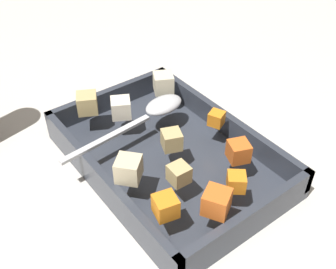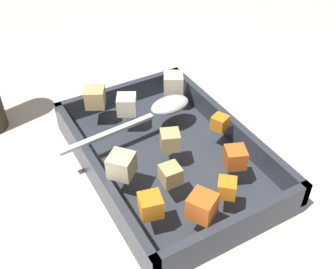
% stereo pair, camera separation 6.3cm
% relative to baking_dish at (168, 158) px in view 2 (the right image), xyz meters
% --- Properties ---
extents(ground_plane, '(4.00, 4.00, 0.00)m').
position_rel_baking_dish_xyz_m(ground_plane, '(0.01, -0.01, -0.02)').
color(ground_plane, beige).
extents(baking_dish, '(0.36, 0.25, 0.05)m').
position_rel_baking_dish_xyz_m(baking_dish, '(0.00, 0.00, 0.00)').
color(baking_dish, '#333842').
rests_on(baking_dish, ground_plane).
extents(carrot_chunk_back_center, '(0.03, 0.03, 0.03)m').
position_rel_baking_dish_xyz_m(carrot_chunk_back_center, '(-0.11, 0.09, 0.05)').
color(carrot_chunk_back_center, orange).
rests_on(carrot_chunk_back_center, baking_dish).
extents(carrot_chunk_center, '(0.04, 0.04, 0.03)m').
position_rel_baking_dish_xyz_m(carrot_chunk_center, '(-0.15, 0.04, 0.06)').
color(carrot_chunk_center, orange).
rests_on(carrot_chunk_center, baking_dish).
extents(carrot_chunk_corner_nw, '(0.03, 0.03, 0.02)m').
position_rel_baking_dish_xyz_m(carrot_chunk_corner_nw, '(-0.02, -0.09, 0.05)').
color(carrot_chunk_corner_nw, orange).
rests_on(carrot_chunk_corner_nw, baking_dish).
extents(carrot_chunk_far_right, '(0.04, 0.04, 0.03)m').
position_rel_baking_dish_xyz_m(carrot_chunk_far_right, '(-0.10, -0.05, 0.05)').
color(carrot_chunk_far_right, orange).
rests_on(carrot_chunk_far_right, baking_dish).
extents(carrot_chunk_near_right, '(0.03, 0.03, 0.02)m').
position_rel_baking_dish_xyz_m(carrot_chunk_near_right, '(-0.14, -0.01, 0.05)').
color(carrot_chunk_near_right, orange).
rests_on(carrot_chunk_near_right, baking_dish).
extents(potato_chunk_heap_top, '(0.03, 0.03, 0.03)m').
position_rel_baking_dish_xyz_m(potato_chunk_heap_top, '(-0.08, 0.04, 0.05)').
color(potato_chunk_heap_top, tan).
rests_on(potato_chunk_heap_top, baking_dish).
extents(potato_chunk_corner_ne, '(0.04, 0.04, 0.03)m').
position_rel_baking_dish_xyz_m(potato_chunk_corner_ne, '(-0.02, 0.01, 0.05)').
color(potato_chunk_corner_ne, tan).
rests_on(potato_chunk_corner_ne, baking_dish).
extents(potato_chunk_corner_se, '(0.05, 0.05, 0.03)m').
position_rel_baking_dish_xyz_m(potato_chunk_corner_se, '(0.11, -0.08, 0.06)').
color(potato_chunk_corner_se, beige).
rests_on(potato_chunk_corner_se, baking_dish).
extents(potato_chunk_far_left, '(0.05, 0.05, 0.03)m').
position_rel_baking_dish_xyz_m(potato_chunk_far_left, '(-0.03, 0.09, 0.06)').
color(potato_chunk_far_left, beige).
rests_on(potato_chunk_far_left, baking_dish).
extents(potato_chunk_near_left, '(0.04, 0.04, 0.03)m').
position_rel_baking_dish_xyz_m(potato_chunk_near_left, '(0.14, 0.06, 0.06)').
color(potato_chunk_near_left, tan).
rests_on(potato_chunk_near_left, baking_dish).
extents(parsnip_chunk_near_spoon, '(0.04, 0.04, 0.03)m').
position_rel_baking_dish_xyz_m(parsnip_chunk_near_spoon, '(0.10, 0.02, 0.05)').
color(parsnip_chunk_near_spoon, silver).
rests_on(parsnip_chunk_near_spoon, baking_dish).
extents(serving_spoon, '(0.05, 0.24, 0.02)m').
position_rel_baking_dish_xyz_m(serving_spoon, '(0.07, -0.03, 0.05)').
color(serving_spoon, silver).
rests_on(serving_spoon, baking_dish).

